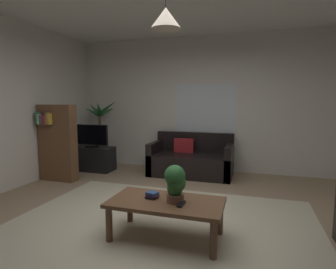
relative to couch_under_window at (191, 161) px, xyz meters
The scene contains 16 objects.
floor 2.38m from the couch_under_window, 86.23° to the right, with size 5.58×5.66×0.02m, color #9E8466.
rug 2.57m from the couch_under_window, 86.52° to the right, with size 3.62×3.11×0.01m, color beige.
wall_back 1.25m from the couch_under_window, 72.99° to the left, with size 5.70×0.06×2.80m, color silver.
window_pane 1.15m from the couch_under_window, 68.50° to the left, with size 1.27×0.01×1.04m, color white.
couch_under_window is the anchor object (origin of this frame).
coffee_table 2.62m from the couch_under_window, 83.35° to the right, with size 1.20×0.63×0.41m.
book_on_table_0 2.58m from the couch_under_window, 87.06° to the right, with size 0.11×0.12×0.02m, color black.
book_on_table_1 2.58m from the couch_under_window, 86.91° to the right, with size 0.13×0.09×0.02m, color #72387F.
book_on_table_2 2.59m from the couch_under_window, 86.91° to the right, with size 0.12×0.09×0.03m, color #2D4C8C.
remote_on_table_0 2.72m from the couch_under_window, 79.61° to the right, with size 0.05×0.16×0.02m, color black.
potted_plant_on_table 2.66m from the couch_under_window, 81.12° to the right, with size 0.22×0.22×0.39m.
tv_stand 2.10m from the couch_under_window, behind, with size 0.90×0.44×0.50m, color black.
tv 2.15m from the couch_under_window, behind, with size 0.76×0.16×0.48m.
potted_palm_corner 2.23m from the couch_under_window, behind, with size 0.79×0.78×1.51m.
bookshelf_corner 2.57m from the couch_under_window, 153.80° to the right, with size 0.70×0.31×1.40m.
pendant_lamp 3.29m from the couch_under_window, 83.35° to the right, with size 0.31×0.31×0.64m.
Camera 1 is at (1.00, -2.90, 1.45)m, focal length 29.28 mm.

